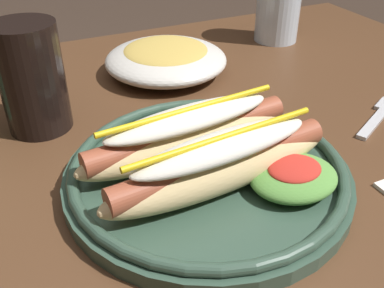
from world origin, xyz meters
name	(u,v)px	position (x,y,z in m)	size (l,w,h in m)	color
dining_table	(185,226)	(0.00, 0.00, 0.63)	(1.11, 0.84, 0.74)	#51331E
hot_dog_plate	(208,163)	(0.00, -0.06, 0.77)	(0.29, 0.29, 0.08)	#334C3D
fork	(380,115)	(0.26, -0.03, 0.74)	(0.12, 0.07, 0.00)	silver
soda_cup	(32,78)	(-0.14, 0.13, 0.81)	(0.08, 0.08, 0.13)	black
water_cup	(279,2)	(0.30, 0.27, 0.81)	(0.08, 0.08, 0.14)	silver
side_bowl	(166,58)	(0.07, 0.21, 0.76)	(0.19, 0.19, 0.05)	silver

